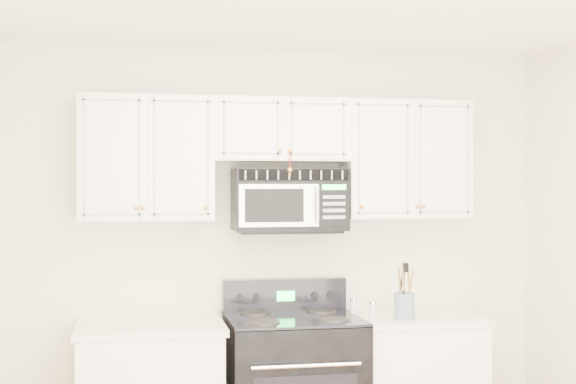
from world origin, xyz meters
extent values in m
cube|color=silver|center=(0.00, 1.75, 1.30)|extent=(3.50, 0.01, 2.60)
cube|color=silver|center=(-0.80, 1.44, 0.90)|extent=(0.86, 0.65, 0.04)
cube|color=silver|center=(0.80, 1.44, 0.90)|extent=(0.86, 0.65, 0.04)
cylinder|color=white|center=(0.06, 1.04, 0.72)|extent=(0.63, 0.02, 0.02)
cube|color=black|center=(0.06, 1.41, 0.93)|extent=(0.80, 0.68, 0.02)
cube|color=black|center=(0.06, 1.71, 1.02)|extent=(0.80, 0.08, 0.21)
cube|color=#1BFF53|center=(0.06, 1.67, 1.02)|extent=(0.12, 0.00, 0.06)
cube|color=white|center=(-0.82, 1.58, 1.90)|extent=(0.80, 0.33, 0.75)
cube|color=white|center=(0.82, 1.58, 1.90)|extent=(0.80, 0.33, 0.75)
cube|color=white|center=(0.00, 1.58, 2.08)|extent=(0.84, 0.33, 0.39)
sphere|color=#C88431|center=(-0.84, 1.40, 1.60)|extent=(0.03, 0.03, 0.03)
sphere|color=#C88431|center=(-0.48, 1.40, 1.60)|extent=(0.03, 0.03, 0.03)
sphere|color=#C88431|center=(0.48, 1.40, 1.60)|extent=(0.03, 0.03, 0.03)
sphere|color=#C88431|center=(0.84, 1.40, 1.60)|extent=(0.03, 0.03, 0.03)
sphere|color=#C88431|center=(-0.03, 1.40, 1.94)|extent=(0.03, 0.03, 0.03)
sphere|color=#C88431|center=(0.03, 1.40, 1.94)|extent=(0.03, 0.03, 0.03)
cylinder|color=#BD090C|center=(0.03, 1.40, 1.88)|extent=(0.01, 0.00, 0.11)
sphere|color=#C88431|center=(0.03, 1.40, 1.82)|extent=(0.04, 0.04, 0.04)
cube|color=black|center=(0.06, 1.58, 1.64)|extent=(0.70, 0.35, 0.39)
cube|color=#A5A4A1|center=(0.06, 1.41, 1.79)|extent=(0.68, 0.01, 0.07)
cube|color=#BCBCBC|center=(-0.04, 1.40, 1.61)|extent=(0.49, 0.01, 0.26)
cube|color=black|center=(-0.07, 1.39, 1.61)|extent=(0.36, 0.01, 0.20)
cube|color=black|center=(0.30, 1.40, 1.61)|extent=(0.19, 0.01, 0.26)
cube|color=#1BFF53|center=(0.30, 1.39, 1.72)|extent=(0.15, 0.00, 0.03)
cylinder|color=white|center=(0.19, 1.36, 1.61)|extent=(0.02, 0.02, 0.22)
cylinder|color=slate|center=(0.72, 1.29, 1.00)|extent=(0.13, 0.13, 0.16)
cylinder|color=olive|center=(0.75, 1.29, 1.08)|extent=(0.01, 0.01, 0.27)
cylinder|color=black|center=(0.70, 1.32, 1.09)|extent=(0.01, 0.01, 0.29)
cylinder|color=olive|center=(0.70, 1.26, 1.10)|extent=(0.01, 0.01, 0.31)
cylinder|color=black|center=(0.75, 1.29, 1.08)|extent=(0.01, 0.01, 0.27)
cylinder|color=olive|center=(0.70, 1.32, 1.09)|extent=(0.01, 0.01, 0.29)
cylinder|color=black|center=(0.70, 1.26, 1.10)|extent=(0.01, 0.01, 0.31)
cylinder|color=olive|center=(0.75, 1.29, 1.08)|extent=(0.01, 0.01, 0.27)
cylinder|color=silver|center=(0.45, 1.47, 0.96)|extent=(0.04, 0.04, 0.09)
cylinder|color=white|center=(0.45, 1.47, 1.02)|extent=(0.04, 0.04, 0.02)
cylinder|color=silver|center=(0.54, 1.35, 0.96)|extent=(0.04, 0.04, 0.09)
cylinder|color=white|center=(0.54, 1.35, 1.01)|extent=(0.04, 0.04, 0.02)
camera|label=1|loc=(-0.89, -3.34, 1.75)|focal=50.00mm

